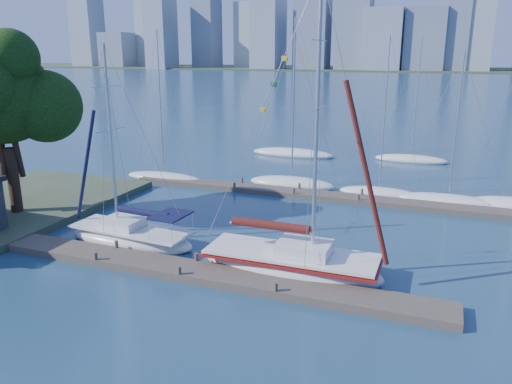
% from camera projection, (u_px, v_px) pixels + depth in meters
% --- Properties ---
extents(ground, '(700.00, 700.00, 0.00)m').
position_uv_depth(ground, '(188.00, 274.00, 25.45)').
color(ground, '#18364C').
rests_on(ground, ground).
extents(near_dock, '(26.00, 2.00, 0.40)m').
position_uv_depth(near_dock, '(188.00, 271.00, 25.39)').
color(near_dock, '#4C4238').
rests_on(near_dock, ground).
extents(far_dock, '(30.00, 1.80, 0.36)m').
position_uv_depth(far_dock, '(309.00, 194.00, 39.09)').
color(far_dock, '#4C4238').
rests_on(far_dock, ground).
extents(far_shore, '(800.00, 100.00, 1.50)m').
position_uv_depth(far_shore, '(432.00, 70.00, 313.10)').
color(far_shore, '#38472D').
rests_on(far_shore, ground).
extents(tree, '(8.97, 8.20, 12.34)m').
position_uv_depth(tree, '(2.00, 93.00, 31.75)').
color(tree, black).
rests_on(tree, ground).
extents(sailboat_navy, '(8.24, 3.22, 11.97)m').
position_uv_depth(sailboat_navy, '(131.00, 229.00, 29.29)').
color(sailboat_navy, white).
rests_on(sailboat_navy, ground).
extents(sailboat_maroon, '(9.50, 3.16, 15.03)m').
position_uv_depth(sailboat_maroon, '(292.00, 253.00, 25.34)').
color(sailboat_maroon, white).
rests_on(sailboat_maroon, ground).
extents(bg_boat_0, '(7.60, 4.52, 13.05)m').
position_uv_depth(bg_boat_0, '(164.00, 177.00, 44.19)').
color(bg_boat_0, white).
rests_on(bg_boat_0, ground).
extents(bg_boat_2, '(7.59, 3.14, 12.75)m').
position_uv_depth(bg_boat_2, '(292.00, 183.00, 42.01)').
color(bg_boat_2, white).
rests_on(bg_boat_2, ground).
extents(bg_boat_3, '(6.33, 2.09, 12.42)m').
position_uv_depth(bg_boat_3, '(379.00, 192.00, 39.37)').
color(bg_boat_3, white).
rests_on(bg_boat_3, ground).
extents(bg_boat_4, '(7.80, 3.44, 11.29)m').
position_uv_depth(bg_boat_4, '(448.00, 201.00, 37.20)').
color(bg_boat_4, white).
rests_on(bg_boat_4, ground).
extents(bg_boat_6, '(9.35, 3.37, 14.74)m').
position_uv_depth(bg_boat_6, '(293.00, 153.00, 54.40)').
color(bg_boat_6, white).
rests_on(bg_boat_6, ground).
extents(bg_boat_7, '(7.57, 4.84, 12.84)m').
position_uv_depth(bg_boat_7, '(411.00, 159.00, 51.49)').
color(bg_boat_7, white).
rests_on(bg_boat_7, ground).
extents(skyline, '(503.20, 51.31, 117.00)m').
position_uv_depth(skyline, '(487.00, 4.00, 267.99)').
color(skyline, gray).
rests_on(skyline, ground).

